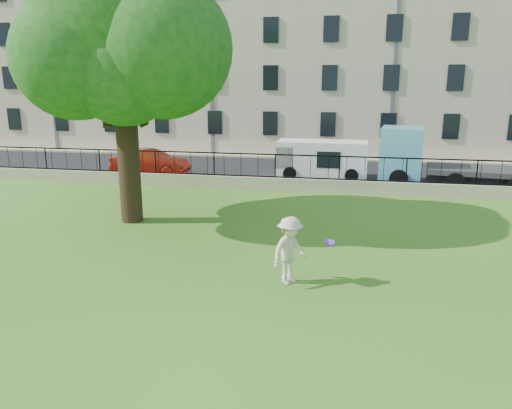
% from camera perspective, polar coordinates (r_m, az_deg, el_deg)
% --- Properties ---
extents(ground, '(120.00, 120.00, 0.00)m').
position_cam_1_polar(ground, '(12.74, -6.02, -10.03)').
color(ground, '#2F5E16').
rests_on(ground, ground).
extents(retaining_wall, '(50.00, 0.40, 0.60)m').
position_cam_1_polar(retaining_wall, '(23.86, 2.19, 2.40)').
color(retaining_wall, gray).
rests_on(retaining_wall, ground).
extents(iron_railing, '(50.00, 0.05, 1.13)m').
position_cam_1_polar(iron_railing, '(23.70, 2.21, 4.41)').
color(iron_railing, black).
rests_on(iron_railing, retaining_wall).
extents(street, '(60.00, 9.00, 0.01)m').
position_cam_1_polar(street, '(28.48, 3.60, 3.74)').
color(street, black).
rests_on(street, ground).
extents(sidewalk, '(60.00, 1.40, 0.12)m').
position_cam_1_polar(sidewalk, '(33.57, 4.72, 5.43)').
color(sidewalk, gray).
rests_on(sidewalk, ground).
extents(building_row, '(56.40, 10.40, 13.80)m').
position_cam_1_polar(building_row, '(38.84, 5.87, 16.76)').
color(building_row, '#B8AE92').
rests_on(building_row, ground).
extents(tree, '(8.15, 6.35, 10.13)m').
position_cam_1_polar(tree, '(18.78, -15.51, 18.44)').
color(tree, black).
rests_on(tree, ground).
extents(man, '(1.22, 1.33, 1.80)m').
position_cam_1_polar(man, '(12.96, 3.88, -5.26)').
color(man, beige).
rests_on(man, ground).
extents(frisbee, '(0.35, 0.35, 0.12)m').
position_cam_1_polar(frisbee, '(12.99, 8.42, -4.32)').
color(frisbee, '#6F25D6').
extents(red_sedan, '(4.25, 1.49, 1.40)m').
position_cam_1_polar(red_sedan, '(28.02, -11.98, 4.72)').
color(red_sedan, '#A92214').
rests_on(red_sedan, street).
extents(white_van, '(4.71, 1.88, 1.97)m').
position_cam_1_polar(white_van, '(26.87, 7.53, 5.12)').
color(white_van, silver).
rests_on(white_van, street).
extents(blue_truck, '(6.99, 3.22, 2.83)m').
position_cam_1_polar(blue_truck, '(26.24, 21.42, 4.98)').
color(blue_truck, '#53A0C3').
rests_on(blue_truck, street).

